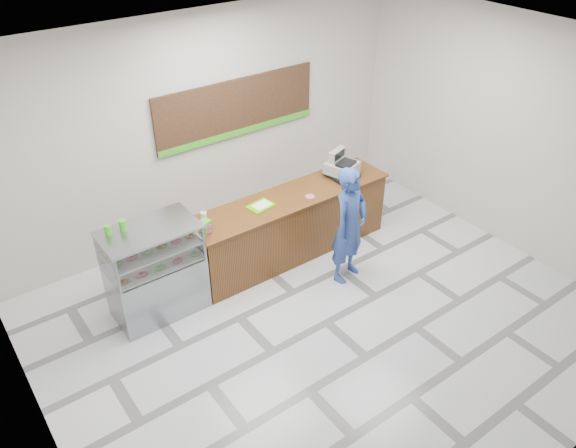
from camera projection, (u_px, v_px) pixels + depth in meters
floor at (327, 322)px, 7.49m from camera, size 7.00×7.00×0.00m
back_wall at (206, 127)px, 8.55m from camera, size 7.00×0.00×7.00m
ceiling at (340, 63)px, 5.56m from camera, size 7.00×7.00×0.00m
sales_counter at (291, 225)px, 8.52m from camera, size 3.26×0.76×1.03m
display_case at (155, 270)px, 7.34m from camera, size 1.22×0.72×1.33m
menu_board at (237, 109)px, 8.69m from camera, size 2.80×0.06×0.90m
cash_register at (341, 167)px, 8.68m from camera, size 0.54×0.55×0.40m
card_terminal at (341, 182)px, 8.56m from camera, size 0.10×0.16×0.04m
serving_tray at (261, 206)px, 7.99m from camera, size 0.40×0.31×0.02m
napkin_box at (203, 228)px, 7.43m from camera, size 0.14×0.14×0.11m
straw_cup at (204, 217)px, 7.65m from camera, size 0.09×0.09×0.13m
promo_box at (204, 227)px, 7.39m from camera, size 0.23×0.19×0.17m
donut_decal at (310, 196)px, 8.23m from camera, size 0.14×0.14×0.00m
green_cup_left at (108, 230)px, 6.84m from camera, size 0.09×0.09×0.14m
green_cup_right at (123, 225)px, 6.92m from camera, size 0.10×0.10×0.15m
customer at (350, 225)px, 7.85m from camera, size 0.73×0.58×1.77m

